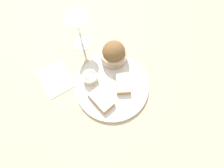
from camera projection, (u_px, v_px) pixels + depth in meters
ground_plane at (112, 87)px, 0.91m from camera, size 4.00×4.00×0.00m
dinner_plate at (112, 86)px, 0.91m from camera, size 0.30×0.30×0.01m
salad_bowl at (114, 53)px, 0.91m from camera, size 0.11×0.11×0.10m
sauce_ramekin at (90, 77)px, 0.89m from camera, size 0.06×0.06×0.04m
cheese_toast_near at (101, 100)px, 0.86m from camera, size 0.11×0.06×0.03m
cheese_toast_far at (123, 83)px, 0.89m from camera, size 0.11×0.10×0.03m
wine_glass at (78, 26)px, 0.88m from camera, size 0.09×0.09×0.18m
napkin at (56, 79)px, 0.92m from camera, size 0.16×0.14×0.01m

